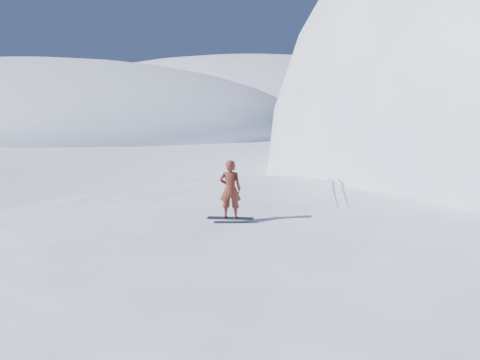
{
  "coord_description": "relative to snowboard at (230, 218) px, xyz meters",
  "views": [
    {
      "loc": [
        1.29,
        -12.61,
        6.33
      ],
      "look_at": [
        -3.24,
        1.08,
        3.5
      ],
      "focal_mm": 32.0,
      "sensor_mm": 36.0,
      "label": 1
    }
  ],
  "objects": [
    {
      "name": "far_ridge_c",
      "position": [
        -36.76,
        109.92,
        -2.41
      ],
      "size": [
        140.0,
        90.0,
        36.0
      ],
      "primitive_type": "ellipsoid",
      "color": "white",
      "rests_on": "ground"
    },
    {
      "name": "vapor_plume",
      "position": [
        -39.79,
        36.08,
        -2.41
      ],
      "size": [
        9.98,
        7.98,
        6.98
      ],
      "primitive_type": "ellipsoid",
      "color": "white",
      "rests_on": "ground"
    },
    {
      "name": "wind_bumps",
      "position": [
        2.68,
        2.04,
        -2.41
      ],
      "size": [
        16.0,
        14.4,
        1.0
      ],
      "color": "white",
      "rests_on": "ground"
    },
    {
      "name": "ground",
      "position": [
        3.24,
        -0.08,
        -2.41
      ],
      "size": [
        400.0,
        400.0,
        0.0
      ],
      "primitive_type": "plane",
      "color": "white",
      "rests_on": "ground"
    },
    {
      "name": "snowboarder",
      "position": [
        0.0,
        0.0,
        0.97
      ],
      "size": [
        0.78,
        0.6,
        1.92
      ],
      "primitive_type": "imported",
      "rotation": [
        0.0,
        0.0,
        3.36
      ],
      "color": "maroon",
      "rests_on": "snowboard"
    },
    {
      "name": "far_ridge_a",
      "position": [
        -66.76,
        59.92,
        -2.41
      ],
      "size": [
        120.0,
        70.0,
        28.0
      ],
      "primitive_type": "ellipsoid",
      "color": "white",
      "rests_on": "ground"
    },
    {
      "name": "snowboard",
      "position": [
        0.0,
        0.0,
        0.0
      ],
      "size": [
        1.55,
        0.61,
        0.03
      ],
      "primitive_type": "cube",
      "rotation": [
        0.0,
        0.0,
        0.22
      ],
      "color": "black",
      "rests_on": "near_ridge"
    },
    {
      "name": "board_tracks",
      "position": [
        2.83,
        5.69,
        0.01
      ],
      "size": [
        1.47,
        5.93,
        0.04
      ],
      "color": "silver",
      "rests_on": "ground"
    },
    {
      "name": "near_ridge",
      "position": [
        4.24,
        2.92,
        -2.41
      ],
      "size": [
        36.0,
        28.0,
        4.8
      ],
      "primitive_type": "ellipsoid",
      "color": "white",
      "rests_on": "ground"
    }
  ]
}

